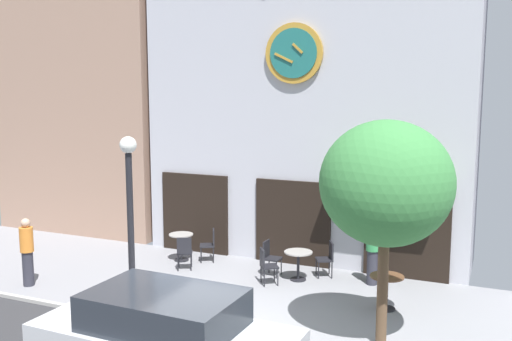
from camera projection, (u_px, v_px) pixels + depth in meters
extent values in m
cube|color=gray|center=(269.00, 296.00, 13.33)|extent=(26.11, 5.08, 0.05)
cube|color=#A8A5A0|center=(220.00, 336.00, 11.03)|extent=(26.11, 0.12, 0.08)
cube|color=#B2B2BC|center=(308.00, 85.00, 16.10)|extent=(9.09, 2.26, 9.73)
cylinder|color=#B7842D|center=(294.00, 53.00, 14.91)|extent=(1.57, 0.10, 1.57)
cylinder|color=#1E6660|center=(293.00, 53.00, 14.85)|extent=(1.28, 0.04, 1.28)
cube|color=#B7842D|center=(298.00, 48.00, 14.75)|extent=(0.30, 0.03, 0.28)
cube|color=#B7842D|center=(284.00, 58.00, 14.93)|extent=(0.52, 0.03, 0.29)
cube|color=black|center=(195.00, 213.00, 16.76)|extent=(2.12, 0.10, 2.30)
cube|color=black|center=(293.00, 223.00, 15.56)|extent=(2.12, 0.10, 2.30)
cube|color=black|center=(407.00, 234.00, 14.37)|extent=(2.12, 0.10, 2.30)
cube|color=#72A84C|center=(386.00, 183.00, 14.09)|extent=(2.91, 0.90, 0.12)
cube|color=#9E7A66|center=(105.00, 31.00, 19.91)|extent=(6.00, 4.48, 13.48)
cylinder|color=black|center=(133.00, 300.00, 12.53)|extent=(0.32, 0.32, 0.36)
cylinder|color=black|center=(131.00, 232.00, 12.32)|extent=(0.14, 0.14, 3.40)
sphere|color=white|center=(128.00, 145.00, 12.05)|extent=(0.36, 0.36, 0.36)
cylinder|color=brown|center=(382.00, 288.00, 10.57)|extent=(0.20, 0.20, 2.23)
ellipsoid|color=#3D8442|center=(386.00, 183.00, 10.29)|extent=(2.41, 2.17, 2.29)
cylinder|color=black|center=(181.00, 248.00, 15.96)|extent=(0.07, 0.07, 0.74)
cylinder|color=black|center=(182.00, 260.00, 16.01)|extent=(0.40, 0.40, 0.03)
cylinder|color=gray|center=(181.00, 235.00, 15.91)|extent=(0.67, 0.67, 0.03)
cylinder|color=black|center=(298.00, 266.00, 14.34)|extent=(0.07, 0.07, 0.72)
cylinder|color=black|center=(298.00, 279.00, 14.38)|extent=(0.40, 0.40, 0.03)
cylinder|color=gray|center=(298.00, 252.00, 14.28)|extent=(0.71, 0.71, 0.03)
cylinder|color=black|center=(386.00, 293.00, 12.43)|extent=(0.07, 0.07, 0.74)
cylinder|color=black|center=(386.00, 309.00, 12.48)|extent=(0.40, 0.40, 0.03)
cylinder|color=brown|center=(387.00, 276.00, 12.37)|extent=(0.74, 0.74, 0.03)
cube|color=black|center=(273.00, 259.00, 14.66)|extent=(0.40, 0.40, 0.04)
cube|color=black|center=(266.00, 249.00, 14.70)|extent=(0.04, 0.38, 0.45)
cylinder|color=black|center=(276.00, 270.00, 14.47)|extent=(0.03, 0.03, 0.45)
cylinder|color=black|center=(281.00, 266.00, 14.78)|extent=(0.03, 0.03, 0.45)
cylinder|color=black|center=(264.00, 268.00, 14.60)|extent=(0.03, 0.03, 0.45)
cylinder|color=black|center=(269.00, 264.00, 14.91)|extent=(0.03, 0.03, 0.45)
cube|color=black|center=(324.00, 259.00, 14.58)|extent=(0.54, 0.54, 0.04)
cube|color=black|center=(331.00, 251.00, 14.56)|extent=(0.21, 0.35, 0.45)
cylinder|color=black|center=(316.00, 266.00, 14.77)|extent=(0.03, 0.03, 0.45)
cylinder|color=black|center=(319.00, 270.00, 14.43)|extent=(0.03, 0.03, 0.45)
cylinder|color=black|center=(329.00, 266.00, 14.79)|extent=(0.03, 0.03, 0.45)
cylinder|color=black|center=(332.00, 270.00, 14.46)|extent=(0.03, 0.03, 0.45)
cube|color=black|center=(207.00, 245.00, 15.88)|extent=(0.54, 0.54, 0.04)
cube|color=black|center=(214.00, 237.00, 15.87)|extent=(0.22, 0.35, 0.45)
cylinder|color=black|center=(201.00, 252.00, 16.07)|extent=(0.03, 0.03, 0.45)
cylinder|color=black|center=(201.00, 255.00, 15.73)|extent=(0.03, 0.03, 0.45)
cylinder|color=black|center=(213.00, 251.00, 16.10)|extent=(0.03, 0.03, 0.45)
cylinder|color=black|center=(213.00, 255.00, 15.76)|extent=(0.03, 0.03, 0.45)
cube|color=black|center=(185.00, 253.00, 15.19)|extent=(0.54, 0.54, 0.04)
cube|color=black|center=(184.00, 246.00, 14.98)|extent=(0.36, 0.21, 0.45)
cylinder|color=black|center=(192.00, 259.00, 15.40)|extent=(0.03, 0.03, 0.45)
cylinder|color=black|center=(179.00, 259.00, 15.38)|extent=(0.03, 0.03, 0.45)
cylinder|color=black|center=(191.00, 263.00, 15.07)|extent=(0.03, 0.03, 0.45)
cylinder|color=black|center=(178.00, 263.00, 15.04)|extent=(0.03, 0.03, 0.45)
cube|color=black|center=(269.00, 266.00, 14.01)|extent=(0.56, 0.56, 0.04)
cube|color=black|center=(262.00, 258.00, 13.94)|extent=(0.26, 0.33, 0.45)
cylinder|color=black|center=(278.00, 277.00, 13.92)|extent=(0.03, 0.03, 0.45)
cylinder|color=black|center=(274.00, 273.00, 14.25)|extent=(0.03, 0.03, 0.45)
cylinder|color=black|center=(264.00, 278.00, 13.84)|extent=(0.03, 0.03, 0.45)
cylinder|color=black|center=(261.00, 274.00, 14.17)|extent=(0.03, 0.03, 0.45)
cylinder|color=#2D2D38|center=(372.00, 267.00, 14.01)|extent=(0.27, 0.27, 0.85)
cylinder|color=#338C4C|center=(373.00, 239.00, 13.91)|extent=(0.33, 0.33, 0.60)
sphere|color=tan|center=(373.00, 222.00, 13.85)|extent=(0.22, 0.22, 0.22)
cylinder|color=#2D2D38|center=(28.00, 269.00, 13.92)|extent=(0.35, 0.35, 0.85)
cylinder|color=orange|center=(26.00, 240.00, 13.82)|extent=(0.42, 0.42, 0.60)
sphere|color=tan|center=(25.00, 223.00, 13.76)|extent=(0.22, 0.22, 0.22)
cube|color=#262B33|center=(164.00, 310.00, 9.16)|extent=(2.45, 1.65, 0.60)
cylinder|color=black|center=(129.00, 329.00, 10.70)|extent=(0.65, 0.24, 0.64)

